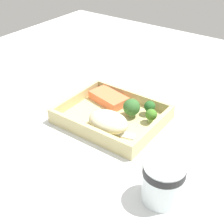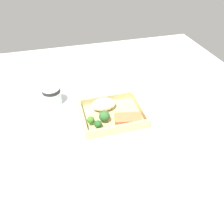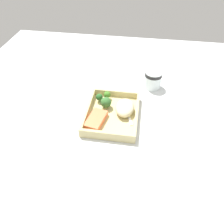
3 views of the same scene
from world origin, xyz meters
TOP-DOWN VIEW (x-y plane):
  - ground_plane at (0.00, 0.00)cm, footprint 160.00×160.00cm
  - takeout_tray at (0.00, 0.00)cm, footprint 26.92×21.98cm
  - tray_rim at (0.00, 0.00)cm, footprint 26.92×21.98cm
  - salmon_fillet at (-5.37, 5.80)cm, footprint 12.22×8.39cm
  - mashed_potatoes at (2.54, -5.17)cm, footprint 11.07×7.85cm
  - broccoli_floret_1 at (10.00, 3.77)cm, footprint 3.11×3.11cm
  - broccoli_floret_2 at (4.16, 3.31)cm, footprint 4.67×4.67cm
  - broccoli_floret_3 at (7.71, 6.96)cm, footprint 3.13×3.13cm
  - fork at (3.50, -6.24)cm, footprint 15.66×5.87cm
  - paper_cup at (24.15, -16.58)cm, footprint 8.41×8.41cm
  - receipt_slip at (-3.50, 27.37)cm, footprint 7.96×13.50cm

SIDE VIEW (x-z plane):
  - ground_plane at x=0.00cm, z-range -2.00..0.00cm
  - receipt_slip at x=-3.50cm, z-range 0.00..0.24cm
  - takeout_tray at x=0.00cm, z-range 0.00..1.20cm
  - fork at x=3.50cm, z-range 1.20..1.64cm
  - salmon_fillet at x=-5.37cm, z-range 1.20..3.70cm
  - tray_rim at x=0.00cm, z-range 1.20..4.18cm
  - mashed_potatoes at x=2.54cm, z-range 1.20..5.87cm
  - broccoli_floret_1 at x=10.00cm, z-range 1.56..5.62cm
  - broccoli_floret_3 at x=7.71cm, z-range 1.58..5.74cm
  - broccoli_floret_2 at x=4.16cm, z-range 1.39..6.63cm
  - paper_cup at x=24.15cm, z-range 0.51..9.23cm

